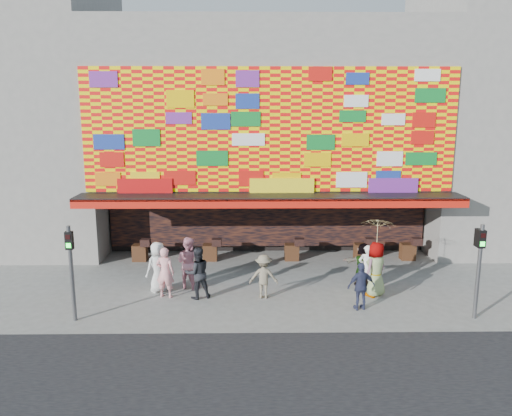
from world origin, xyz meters
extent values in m
plane|color=slate|center=(0.00, 0.00, 0.00)|extent=(90.00, 90.00, 0.00)
cube|color=gray|center=(0.00, 8.00, 6.50)|extent=(15.00, 8.00, 7.00)
cube|color=black|center=(0.00, 9.00, 1.50)|extent=(15.00, 6.00, 3.00)
cube|color=gray|center=(-7.30, 5.00, 1.50)|extent=(0.40, 2.00, 3.00)
cube|color=gray|center=(7.30, 5.00, 1.50)|extent=(0.40, 2.00, 3.00)
cube|color=black|center=(0.00, 3.40, 3.00)|extent=(15.20, 1.60, 0.12)
cube|color=red|center=(0.00, 2.62, 2.85)|extent=(15.20, 0.04, 0.35)
cube|color=#FFE200|center=(0.00, 3.96, 5.55)|extent=(14.80, 0.08, 4.90)
cube|color=black|center=(0.00, 5.85, 1.55)|extent=(14.00, 0.25, 2.50)
cylinder|color=#59595B|center=(-6.20, -1.50, 1.50)|extent=(0.12, 0.12, 3.00)
cube|color=black|center=(-6.20, -1.50, 2.55)|extent=(0.22, 0.18, 0.55)
cube|color=black|center=(-6.20, -1.59, 2.68)|extent=(0.14, 0.02, 0.14)
cube|color=#19E533|center=(-6.20, -1.59, 2.42)|extent=(0.14, 0.02, 0.14)
cylinder|color=#59595B|center=(6.20, -1.50, 1.50)|extent=(0.12, 0.12, 3.00)
cube|color=black|center=(6.20, -1.50, 2.55)|extent=(0.22, 0.18, 0.55)
cube|color=black|center=(6.20, -1.59, 2.68)|extent=(0.14, 0.02, 0.14)
cube|color=#19E533|center=(6.20, -1.59, 2.42)|extent=(0.14, 0.02, 0.14)
imported|color=silver|center=(-4.05, 0.94, 0.91)|extent=(1.05, 1.00, 1.81)
imported|color=pink|center=(-3.71, 0.40, 0.89)|extent=(0.72, 0.54, 1.78)
imported|color=black|center=(-2.59, 0.30, 0.90)|extent=(1.06, 0.94, 1.80)
imported|color=#796E58|center=(-0.33, 0.30, 0.76)|extent=(1.02, 0.62, 1.53)
imported|color=#2E3351|center=(2.79, -0.77, 0.79)|extent=(0.98, 0.55, 1.57)
imported|color=gray|center=(3.34, 1.43, 0.81)|extent=(1.57, 0.88, 1.62)
imported|color=gray|center=(3.55, 0.41, 0.96)|extent=(1.12, 1.06, 1.93)
imported|color=white|center=(3.40, 1.07, 0.82)|extent=(0.61, 0.42, 1.64)
imported|color=pink|center=(-3.03, 1.33, 0.94)|extent=(1.14, 1.05, 1.89)
imported|color=#F9EC9D|center=(3.55, 0.41, 2.22)|extent=(1.14, 1.17, 1.04)
cylinder|color=#4C3326|center=(3.55, 0.41, 1.25)|extent=(0.02, 0.02, 1.00)
camera|label=1|loc=(-0.82, -15.96, 6.46)|focal=35.00mm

